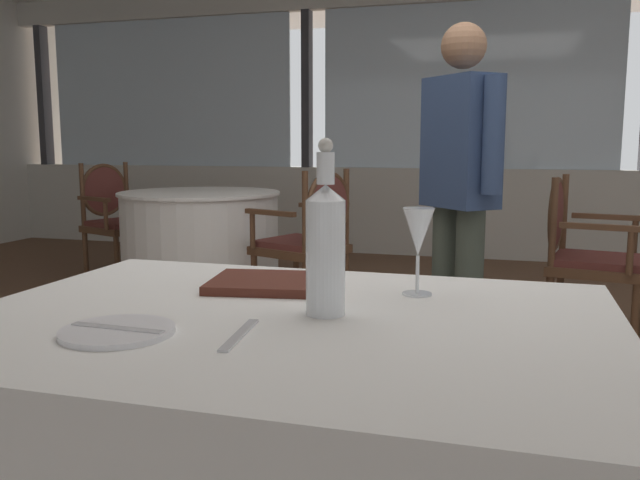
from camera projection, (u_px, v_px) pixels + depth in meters
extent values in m
plane|color=brown|center=(380.00, 430.00, 2.51)|extent=(14.05, 14.05, 0.00)
cube|color=beige|center=(462.00, 213.00, 6.30)|extent=(9.94, 0.12, 0.85)
cube|color=silver|center=(168.00, 93.00, 7.01)|extent=(2.74, 0.02, 1.53)
cube|color=#333338|center=(44.00, 96.00, 7.42)|extent=(0.08, 0.14, 1.53)
cube|color=silver|center=(466.00, 86.00, 6.15)|extent=(2.74, 0.02, 1.53)
cube|color=#333338|center=(307.00, 90.00, 6.56)|extent=(0.08, 0.14, 1.53)
cube|color=white|center=(284.00, 320.00, 1.26)|extent=(1.25, 0.93, 0.02)
cylinder|color=white|center=(117.00, 331.00, 1.13)|extent=(0.20, 0.20, 0.01)
cube|color=silver|center=(117.00, 328.00, 1.13)|extent=(0.18, 0.02, 0.00)
cube|color=silver|center=(240.00, 335.00, 1.12)|extent=(0.04, 0.19, 0.00)
cylinder|color=white|center=(325.00, 258.00, 1.25)|extent=(0.08, 0.08, 0.22)
cone|color=white|center=(326.00, 192.00, 1.23)|extent=(0.08, 0.08, 0.03)
cylinder|color=white|center=(326.00, 168.00, 1.22)|extent=(0.03, 0.03, 0.06)
sphere|color=silver|center=(326.00, 145.00, 1.22)|extent=(0.03, 0.03, 0.03)
cylinder|color=white|center=(417.00, 294.00, 1.43)|extent=(0.06, 0.06, 0.00)
cylinder|color=white|center=(417.00, 274.00, 1.42)|extent=(0.01, 0.01, 0.08)
cone|color=white|center=(418.00, 232.00, 1.41)|extent=(0.07, 0.07, 0.10)
cube|color=#512319|center=(270.00, 283.00, 1.50)|extent=(0.30, 0.25, 0.02)
cube|color=brown|center=(597.00, 268.00, 3.43)|extent=(0.54, 0.54, 0.05)
cube|color=brown|center=(597.00, 260.00, 3.42)|extent=(0.50, 0.50, 0.04)
cylinder|color=brown|center=(637.00, 308.00, 3.54)|extent=(0.04, 0.04, 0.42)
cylinder|color=brown|center=(634.00, 326.00, 3.19)|extent=(0.04, 0.04, 0.42)
cylinder|color=brown|center=(559.00, 300.00, 3.73)|extent=(0.04, 0.04, 0.42)
cylinder|color=brown|center=(548.00, 316.00, 3.38)|extent=(0.04, 0.04, 0.42)
cylinder|color=brown|center=(564.00, 215.00, 3.66)|extent=(0.04, 0.04, 0.45)
cylinder|color=brown|center=(553.00, 222.00, 3.31)|extent=(0.04, 0.04, 0.45)
ellipsoid|color=brown|center=(556.00, 214.00, 3.48)|extent=(0.12, 0.39, 0.38)
torus|color=brown|center=(556.00, 214.00, 3.48)|extent=(0.11, 0.39, 0.39)
cube|color=brown|center=(608.00, 217.00, 3.60)|extent=(0.37, 0.11, 0.03)
cylinder|color=brown|center=(635.00, 238.00, 3.55)|extent=(0.03, 0.03, 0.22)
cube|color=brown|center=(600.00, 227.00, 3.16)|extent=(0.37, 0.11, 0.03)
cylinder|color=brown|center=(630.00, 252.00, 3.11)|extent=(0.03, 0.03, 0.22)
cylinder|color=white|center=(199.00, 193.00, 4.51)|extent=(1.10, 1.10, 0.02)
cylinder|color=white|center=(201.00, 248.00, 4.56)|extent=(1.07, 1.07, 0.74)
cube|color=brown|center=(122.00, 228.00, 5.09)|extent=(0.60, 0.60, 0.05)
cube|color=brown|center=(122.00, 223.00, 5.08)|extent=(0.55, 0.55, 0.04)
cylinder|color=brown|center=(160.00, 257.00, 5.16)|extent=(0.04, 0.04, 0.41)
cylinder|color=brown|center=(117.00, 264.00, 4.85)|extent=(0.04, 0.04, 0.41)
cylinder|color=brown|center=(129.00, 252.00, 5.40)|extent=(0.04, 0.04, 0.41)
cylinder|color=brown|center=(86.00, 258.00, 5.09)|extent=(0.04, 0.04, 0.41)
cylinder|color=brown|center=(127.00, 192.00, 5.33)|extent=(0.04, 0.04, 0.48)
cylinder|color=brown|center=(83.00, 195.00, 5.02)|extent=(0.04, 0.04, 0.48)
ellipsoid|color=brown|center=(104.00, 190.00, 5.18)|extent=(0.19, 0.38, 0.40)
torus|color=brown|center=(104.00, 190.00, 5.18)|extent=(0.18, 0.40, 0.41)
cube|color=brown|center=(149.00, 195.00, 5.24)|extent=(0.36, 0.17, 0.03)
cylinder|color=brown|center=(161.00, 210.00, 5.17)|extent=(0.03, 0.03, 0.22)
cube|color=brown|center=(94.00, 199.00, 4.85)|extent=(0.36, 0.17, 0.03)
cylinder|color=brown|center=(106.00, 215.00, 4.78)|extent=(0.03, 0.03, 0.22)
cube|color=brown|center=(300.00, 249.00, 4.01)|extent=(0.60, 0.60, 0.05)
cube|color=brown|center=(300.00, 242.00, 4.01)|extent=(0.55, 0.55, 0.04)
cylinder|color=brown|center=(254.00, 288.00, 4.01)|extent=(0.04, 0.04, 0.42)
cylinder|color=brown|center=(296.00, 278.00, 4.32)|extent=(0.04, 0.04, 0.42)
cylinder|color=brown|center=(305.00, 298.00, 3.77)|extent=(0.04, 0.04, 0.42)
cylinder|color=brown|center=(346.00, 286.00, 4.08)|extent=(0.04, 0.04, 0.42)
cylinder|color=brown|center=(305.00, 212.00, 3.70)|extent=(0.04, 0.04, 0.46)
cylinder|color=brown|center=(346.00, 207.00, 4.01)|extent=(0.04, 0.04, 0.46)
ellipsoid|color=brown|center=(329.00, 206.00, 3.84)|extent=(0.19, 0.38, 0.39)
torus|color=brown|center=(329.00, 206.00, 3.84)|extent=(0.18, 0.39, 0.40)
cube|color=brown|center=(270.00, 213.00, 3.79)|extent=(0.36, 0.17, 0.03)
cylinder|color=brown|center=(252.00, 230.00, 3.89)|extent=(0.03, 0.03, 0.22)
cube|color=brown|center=(323.00, 206.00, 4.19)|extent=(0.36, 0.17, 0.03)
cylinder|color=brown|center=(305.00, 222.00, 4.29)|extent=(0.03, 0.03, 0.22)
cylinder|color=#424C42|center=(445.00, 287.00, 3.19)|extent=(0.13, 0.13, 0.79)
cylinder|color=#424C42|center=(468.00, 294.00, 3.03)|extent=(0.13, 0.13, 0.79)
cube|color=#334770|center=(461.00, 142.00, 3.01)|extent=(0.39, 0.40, 0.59)
sphere|color=#9E7051|center=(464.00, 46.00, 2.95)|extent=(0.20, 0.20, 0.20)
cylinder|color=#334770|center=(433.00, 136.00, 3.20)|extent=(0.09, 0.09, 0.50)
cylinder|color=#334770|center=(493.00, 135.00, 2.81)|extent=(0.09, 0.09, 0.50)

